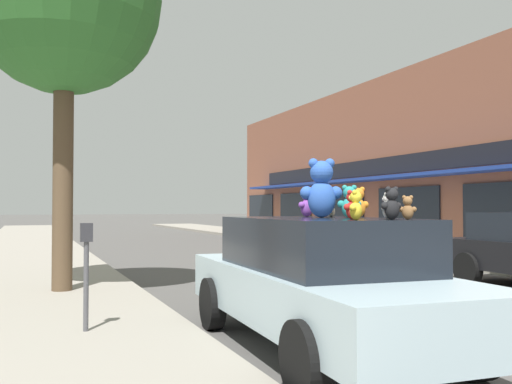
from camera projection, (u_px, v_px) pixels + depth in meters
The scene contains 13 objects.
plush_art_car at pixel (320, 280), 6.39m from camera, with size 2.08×4.83×1.48m.
teddy_bear_giant at pixel (322, 189), 6.65m from camera, with size 0.53×0.36×0.69m.
teddy_bear_orange at pixel (358, 203), 6.77m from camera, with size 0.28×0.18×0.37m.
teddy_bear_purple at pixel (307, 203), 7.25m from camera, with size 0.27×0.21×0.36m.
teddy_bear_white at pixel (388, 206), 5.73m from camera, with size 0.20×0.16×0.27m.
teddy_bear_black at pixel (392, 204), 5.52m from camera, with size 0.24×0.15×0.32m.
teddy_bear_teal at pixel (349, 202), 6.50m from camera, with size 0.28×0.22×0.38m.
teddy_bear_cream at pixel (331, 208), 7.03m from camera, with size 0.15×0.15×0.23m.
teddy_bear_yellow at pixel (356, 206), 5.31m from camera, with size 0.19×0.19×0.28m.
teddy_bear_red at pixel (352, 205), 5.74m from camera, with size 0.22×0.16×0.29m.
teddy_bear_brown at pixel (408, 208), 5.61m from camera, with size 0.17×0.15×0.24m.
street_tree at pixel (65, 0), 10.12m from camera, with size 3.42×3.42×6.90m.
parking_meter at pixel (86, 262), 6.72m from camera, with size 0.14×0.10×1.27m.
Camera 1 is at (-6.16, -5.01, 1.60)m, focal length 40.00 mm.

